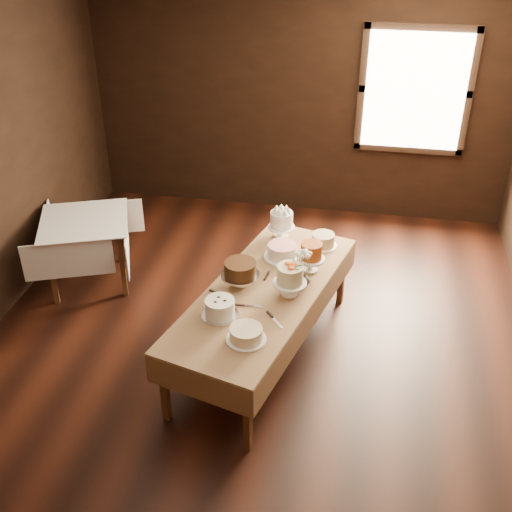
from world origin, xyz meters
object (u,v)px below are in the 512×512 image
object	(u,v)px
side_table	(85,227)
cake_swirl	(220,308)
cake_speckled	(323,241)
cake_caramel	(311,259)
flower_vase	(303,279)
cake_server_e	(225,297)
cake_lattice	(282,252)
cake_server_d	(303,284)
cake_chocolate	(240,275)
cake_cream	(246,334)
cake_meringue	(281,225)
cake_flowers	(290,282)
cake_server_b	(278,323)
display_table	(264,295)
cake_server_a	(254,306)
cake_server_c	(270,270)

from	to	relation	value
side_table	cake_swirl	size ratio (longest dim) A/B	3.47
cake_speckled	cake_caramel	size ratio (longest dim) A/B	0.96
cake_caramel	flower_vase	xyz separation A→B (m)	(-0.04, -0.24, -0.06)
cake_caramel	cake_server_e	world-z (taller)	cake_caramel
cake_lattice	cake_server_d	world-z (taller)	cake_lattice
cake_caramel	cake_swirl	xyz separation A→B (m)	(-0.63, -0.79, -0.05)
flower_vase	cake_chocolate	bearing A→B (deg)	-169.61
cake_cream	cake_chocolate	bearing A→B (deg)	105.14
cake_meringue	cake_flowers	size ratio (longest dim) A/B	0.95
cake_cream	flower_vase	xyz separation A→B (m)	(0.33, 0.80, 0.01)
cake_speckled	flower_vase	world-z (taller)	flower_vase
cake_caramel	cake_speckled	bearing A→B (deg)	81.19
cake_chocolate	cake_flowers	xyz separation A→B (m)	(0.43, -0.06, 0.02)
cake_chocolate	cake_server_d	bearing A→B (deg)	12.30
cake_server_d	cake_server_b	bearing A→B (deg)	-150.08
display_table	side_table	bearing A→B (deg)	157.23
cake_swirl	cake_server_e	size ratio (longest dim) A/B	1.34
cake_swirl	cake_server_b	bearing A→B (deg)	-1.28
side_table	cake_chocolate	size ratio (longest dim) A/B	2.97
cake_server_b	cake_server_d	world-z (taller)	same
cake_chocolate	cake_server_b	distance (m)	0.62
cake_server_a	cake_server_c	size ratio (longest dim) A/B	1.00
cake_lattice	cake_cream	world-z (taller)	cake_lattice
cake_lattice	cake_chocolate	distance (m)	0.58
cake_meringue	cake_chocolate	world-z (taller)	cake_meringue
cake_lattice	cake_flowers	bearing A→B (deg)	-75.44
cake_server_b	cake_swirl	bearing A→B (deg)	-130.50
side_table	cake_meringue	size ratio (longest dim) A/B	3.88
flower_vase	cake_caramel	bearing A→B (deg)	80.44
display_table	cake_server_b	world-z (taller)	cake_server_b
cake_swirl	cake_server_e	xyz separation A→B (m)	(-0.02, 0.25, -0.07)
cake_speckled	cake_server_e	world-z (taller)	cake_speckled
cake_cream	cake_server_c	size ratio (longest dim) A/B	1.28
display_table	cake_caramel	world-z (taller)	cake_caramel
cake_meringue	cake_lattice	bearing A→B (deg)	-80.31
cake_meringue	cake_server_a	size ratio (longest dim) A/B	1.19
cake_caramel	cake_flowers	distance (m)	0.42
cake_flowers	cake_server_c	distance (m)	0.41
cake_cream	cake_server_c	distance (m)	0.98
side_table	cake_server_b	distance (m)	2.51
side_table	cake_speckled	size ratio (longest dim) A/B	4.05
side_table	cake_caramel	bearing A→B (deg)	-11.25
cake_flowers	cake_server_a	distance (m)	0.36
cake_cream	flower_vase	distance (m)	0.87
cake_chocolate	cake_server_d	distance (m)	0.55
cake_cream	cake_speckled	bearing A→B (deg)	73.62
cake_lattice	cake_server_a	world-z (taller)	cake_lattice
cake_server_d	side_table	bearing A→B (deg)	116.21
side_table	flower_vase	world-z (taller)	flower_vase
display_table	cake_server_e	size ratio (longest dim) A/B	10.01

